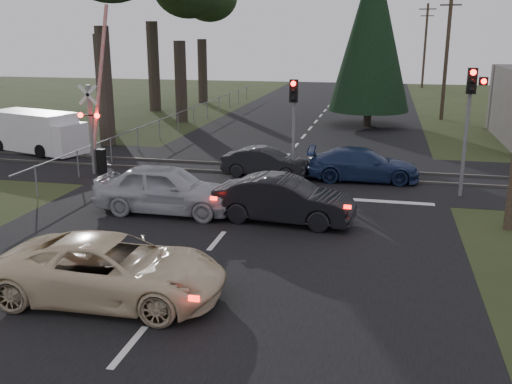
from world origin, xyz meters
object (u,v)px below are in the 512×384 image
(dark_car_far, at_px, (266,162))
(white_van, at_px, (39,132))
(utility_pole_far, at_px, (425,44))
(crossing_signal, at_px, (96,127))
(traffic_signal_right, at_px, (470,107))
(dark_hatchback, at_px, (284,200))
(cream_coupe, at_px, (112,269))
(blue_sedan, at_px, (363,165))
(silver_car, at_px, (166,189))
(traffic_signal_center, at_px, (294,112))
(utility_pole_mid, at_px, (447,51))

(dark_car_far, bearing_deg, white_van, 84.01)
(utility_pole_far, height_order, white_van, utility_pole_far)
(crossing_signal, distance_m, utility_pole_far, 47.96)
(traffic_signal_right, height_order, dark_car_far, traffic_signal_right)
(dark_hatchback, distance_m, dark_car_far, 6.08)
(crossing_signal, xyz_separation_m, white_van, (-5.15, 3.60, -1.02))
(utility_pole_far, bearing_deg, dark_hatchback, -97.88)
(cream_coupe, bearing_deg, white_van, 35.97)
(cream_coupe, height_order, blue_sedan, cream_coupe)
(utility_pole_far, distance_m, blue_sedan, 44.23)
(blue_sedan, bearing_deg, utility_pole_far, -10.00)
(cream_coupe, bearing_deg, silver_car, 8.83)
(blue_sedan, bearing_deg, dark_car_far, 89.09)
(dark_hatchback, relative_size, blue_sedan, 0.98)
(dark_car_far, distance_m, white_van, 12.46)
(blue_sedan, bearing_deg, traffic_signal_right, -118.82)
(utility_pole_far, height_order, blue_sedan, utility_pole_far)
(utility_pole_far, bearing_deg, dark_car_far, -101.18)
(traffic_signal_center, xyz_separation_m, utility_pole_mid, (7.50, 19.32, 1.92))
(utility_pole_mid, bearing_deg, blue_sedan, -103.96)
(cream_coupe, relative_size, silver_car, 1.08)
(traffic_signal_center, relative_size, silver_car, 0.85)
(cream_coupe, bearing_deg, blue_sedan, -23.99)
(dark_car_far, bearing_deg, blue_sedan, -81.90)
(utility_pole_far, bearing_deg, utility_pole_mid, -90.00)
(crossing_signal, bearing_deg, silver_car, -42.75)
(blue_sedan, xyz_separation_m, white_van, (-16.25, 2.18, 0.38))
(crossing_signal, distance_m, dark_hatchback, 10.09)
(crossing_signal, height_order, dark_car_far, crossing_signal)
(blue_sedan, height_order, dark_car_far, blue_sedan)
(dark_car_far, bearing_deg, utility_pole_far, -6.09)
(utility_pole_mid, distance_m, dark_hatchback, 26.06)
(dark_hatchback, xyz_separation_m, dark_car_far, (-1.81, 5.81, -0.13))
(utility_pole_mid, bearing_deg, utility_pole_far, 90.00)
(traffic_signal_center, bearing_deg, utility_pole_far, 80.40)
(silver_car, distance_m, white_van, 12.85)
(utility_pole_far, distance_m, white_van, 46.72)
(utility_pole_mid, relative_size, white_van, 1.62)
(traffic_signal_center, bearing_deg, dark_hatchback, -83.70)
(white_van, bearing_deg, dark_hatchback, -13.77)
(traffic_signal_right, relative_size, utility_pole_mid, 0.52)
(silver_car, bearing_deg, blue_sedan, -46.37)
(utility_pole_mid, height_order, utility_pole_far, same)
(silver_car, relative_size, blue_sedan, 1.05)
(cream_coupe, bearing_deg, utility_pole_mid, -19.02)
(utility_pole_mid, bearing_deg, white_van, -141.54)
(dark_hatchback, xyz_separation_m, silver_car, (-4.04, 0.12, 0.09))
(traffic_signal_center, height_order, silver_car, traffic_signal_center)
(crossing_signal, distance_m, traffic_signal_center, 8.36)
(utility_pole_mid, bearing_deg, dark_hatchback, -105.52)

